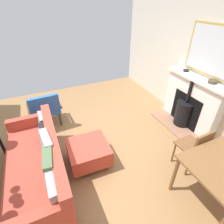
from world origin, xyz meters
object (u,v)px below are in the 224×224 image
(dining_chair_near_fireplace, at_px, (196,147))
(mantel_bowl_near, at_px, (186,70))
(mantel_bowl_far, at_px, (213,82))
(fireplace, at_px, (190,105))
(ottoman, at_px, (89,152))
(sofa, at_px, (39,164))
(armchair_accent, at_px, (45,108))

(dining_chair_near_fireplace, bearing_deg, mantel_bowl_near, -123.59)
(mantel_bowl_far, bearing_deg, fireplace, -81.50)
(fireplace, bearing_deg, ottoman, 4.23)
(mantel_bowl_far, relative_size, sofa, 0.08)
(mantel_bowl_far, distance_m, sofa, 3.29)
(mantel_bowl_far, bearing_deg, mantel_bowl_near, -90.00)
(ottoman, distance_m, armchair_accent, 1.52)
(ottoman, bearing_deg, sofa, 3.25)
(sofa, relative_size, ottoman, 2.84)
(mantel_bowl_near, height_order, sofa, mantel_bowl_near)
(sofa, bearing_deg, mantel_bowl_far, 178.44)
(mantel_bowl_near, relative_size, sofa, 0.06)
(mantel_bowl_far, distance_m, armchair_accent, 3.39)
(fireplace, relative_size, mantel_bowl_far, 8.77)
(armchair_accent, bearing_deg, fireplace, 156.92)
(sofa, bearing_deg, mantel_bowl_near, -169.74)
(ottoman, bearing_deg, dining_chair_near_fireplace, 151.33)
(sofa, bearing_deg, dining_chair_near_fireplace, 161.13)
(mantel_bowl_near, xyz_separation_m, armchair_accent, (2.94, -0.87, -0.69))
(sofa, xyz_separation_m, armchair_accent, (-0.25, -1.45, 0.09))
(sofa, xyz_separation_m, ottoman, (-0.78, -0.04, -0.12))
(mantel_bowl_far, bearing_deg, armchair_accent, -27.65)
(sofa, height_order, dining_chair_near_fireplace, sofa)
(mantel_bowl_near, bearing_deg, mantel_bowl_far, 90.00)
(mantel_bowl_near, distance_m, mantel_bowl_far, 0.66)
(fireplace, height_order, dining_chair_near_fireplace, fireplace)
(ottoman, distance_m, dining_chair_near_fireplace, 1.74)
(fireplace, xyz_separation_m, mantel_bowl_near, (-0.05, -0.36, 0.64))
(dining_chair_near_fireplace, bearing_deg, ottoman, -28.67)
(mantel_bowl_near, bearing_deg, ottoman, 12.46)
(mantel_bowl_near, bearing_deg, dining_chair_near_fireplace, 56.41)
(fireplace, height_order, mantel_bowl_far, mantel_bowl_far)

